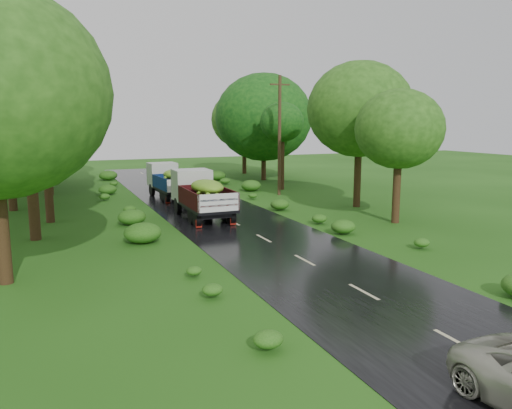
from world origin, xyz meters
TOP-DOWN VIEW (x-y plane):
  - ground at (0.00, 0.00)m, footprint 120.00×120.00m
  - road at (0.00, 5.00)m, footprint 6.50×80.00m
  - road_lines at (0.00, 6.00)m, footprint 0.12×69.60m
  - truck_near at (-1.24, 14.09)m, footprint 2.23×6.15m
  - truck_far at (-1.20, 22.07)m, footprint 2.31×5.77m
  - utility_pole at (6.65, 20.35)m, footprint 1.52×0.25m
  - trees_left at (-10.21, 22.41)m, footprint 7.14×34.81m
  - trees_right at (9.13, 24.13)m, footprint 5.19×30.28m
  - shrubs at (0.00, 14.00)m, footprint 11.90×44.00m

SIDE VIEW (x-z plane):
  - ground at x=0.00m, z-range 0.00..0.00m
  - road at x=0.00m, z-range 0.00..0.02m
  - road_lines at x=0.00m, z-range 0.02..0.02m
  - shrubs at x=0.00m, z-range 0.00..0.70m
  - truck_far at x=-1.20m, z-range 0.16..2.54m
  - truck_near at x=-1.24m, z-range 0.17..2.75m
  - utility_pole at x=6.65m, z-range 0.13..8.78m
  - trees_right at x=9.13m, z-range 1.71..9.49m
  - trees_left at x=-10.21m, z-range 1.97..12.00m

